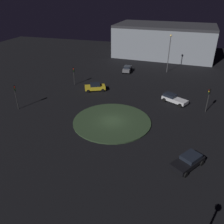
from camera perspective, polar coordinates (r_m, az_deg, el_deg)
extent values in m
plane|color=black|center=(35.76, 0.00, -2.41)|extent=(120.29, 120.29, 0.00)
cylinder|color=#2D4228|center=(35.71, 0.00, -2.30)|extent=(12.13, 12.13, 0.17)
cube|color=gold|center=(46.88, -4.26, 6.13)|extent=(4.47, 3.40, 0.72)
cube|color=black|center=(46.66, -4.29, 6.82)|extent=(2.44, 2.28, 0.48)
cylinder|color=black|center=(47.98, -2.58, 6.25)|extent=(0.67, 0.47, 0.64)
cylinder|color=black|center=(46.31, -2.32, 5.42)|extent=(0.67, 0.47, 0.64)
cylinder|color=black|center=(47.77, -6.11, 6.01)|extent=(0.67, 0.47, 0.64)
cylinder|color=black|center=(46.09, -5.96, 5.18)|extent=(0.67, 0.47, 0.64)
cube|color=slate|center=(58.24, 3.80, 10.62)|extent=(1.93, 3.98, 0.74)
cube|color=black|center=(58.01, 3.81, 11.16)|extent=(1.61, 2.03, 0.43)
cylinder|color=black|center=(56.90, 4.40, 9.79)|extent=(0.26, 0.72, 0.71)
cylinder|color=black|center=(57.17, 2.69, 9.93)|extent=(0.26, 0.72, 0.71)
cylinder|color=black|center=(59.54, 4.85, 10.60)|extent=(0.26, 0.72, 0.71)
cylinder|color=black|center=(59.80, 3.20, 10.74)|extent=(0.26, 0.72, 0.71)
cube|color=white|center=(42.94, 15.37, 2.99)|extent=(4.84, 3.76, 0.59)
cube|color=black|center=(43.21, 14.27, 4.09)|extent=(2.62, 2.39, 0.51)
cylinder|color=black|center=(43.07, 17.77, 2.27)|extent=(0.73, 0.54, 0.72)
cylinder|color=black|center=(41.66, 16.58, 1.56)|extent=(0.73, 0.54, 0.72)
cylinder|color=black|center=(44.50, 14.13, 3.64)|extent=(0.73, 0.54, 0.72)
cylinder|color=black|center=(43.14, 12.87, 2.99)|extent=(0.73, 0.54, 0.72)
cube|color=black|center=(28.33, 18.28, -11.82)|extent=(4.01, 4.59, 0.60)
cube|color=black|center=(28.40, 19.09, -10.50)|extent=(2.62, 2.76, 0.45)
cylinder|color=black|center=(27.13, 17.89, -14.66)|extent=(0.56, 0.67, 0.66)
cylinder|color=black|center=(27.86, 14.72, -12.80)|extent=(0.56, 0.67, 0.66)
cylinder|color=black|center=(29.28, 21.48, -11.75)|extent=(0.56, 0.67, 0.66)
cylinder|color=black|center=(29.95, 18.46, -10.13)|extent=(0.56, 0.67, 0.66)
cylinder|color=#2D2D2D|center=(50.20, -9.41, 8.28)|extent=(0.12, 0.12, 2.90)
cube|color=black|center=(49.60, -9.59, 10.34)|extent=(0.37, 0.37, 0.90)
sphere|color=red|center=(49.39, -9.56, 10.60)|extent=(0.20, 0.20, 0.20)
sphere|color=#4C380F|center=(49.47, -9.53, 10.30)|extent=(0.20, 0.20, 0.20)
sphere|color=#0F3819|center=(49.55, -9.51, 10.00)|extent=(0.20, 0.20, 0.20)
cylinder|color=#2D2D2D|center=(42.04, -22.66, 2.77)|extent=(0.12, 0.12, 3.39)
cube|color=black|center=(41.25, -23.21, 5.46)|extent=(0.23, 0.31, 0.90)
sphere|color=red|center=(41.07, -23.12, 5.79)|extent=(0.20, 0.20, 0.20)
sphere|color=#4C380F|center=(41.16, -23.05, 5.44)|extent=(0.20, 0.20, 0.20)
sphere|color=#0F3819|center=(41.25, -22.98, 5.10)|extent=(0.20, 0.20, 0.20)
cylinder|color=#2D2D2D|center=(40.95, 22.62, 2.05)|extent=(0.12, 0.12, 3.31)
cube|color=black|center=(40.15, 23.17, 4.74)|extent=(0.34, 0.37, 0.90)
sphere|color=#3F0C0C|center=(39.97, 23.07, 5.08)|extent=(0.20, 0.20, 0.20)
sphere|color=yellow|center=(40.07, 22.99, 4.73)|extent=(0.20, 0.20, 0.20)
sphere|color=#0F3819|center=(40.17, 22.92, 4.38)|extent=(0.20, 0.20, 0.20)
cylinder|color=#4C4C51|center=(58.50, 13.95, 13.65)|extent=(0.18, 0.18, 8.69)
sphere|color=#F9D166|center=(57.61, 14.48, 17.96)|extent=(0.49, 0.49, 0.49)
cube|color=#8C939E|center=(74.58, 12.81, 16.73)|extent=(29.41, 17.18, 8.58)
cube|color=#333338|center=(73.86, 13.21, 20.25)|extent=(29.41, 17.18, 0.70)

